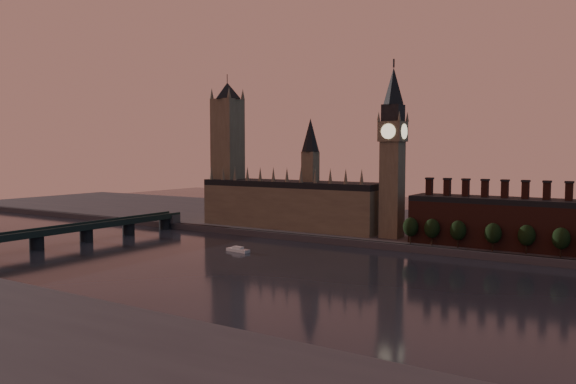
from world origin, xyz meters
name	(u,v)px	position (x,y,z in m)	size (l,w,h in m)	color
ground	(278,276)	(0.00, 0.00, 0.00)	(900.00, 900.00, 0.00)	black
north_bank	(414,227)	(0.00, 178.04, 2.00)	(900.00, 182.00, 4.00)	#46464B
palace_of_westminster	(292,202)	(-64.41, 114.91, 21.63)	(130.00, 30.30, 74.00)	#7A7257
victoria_tower	(228,147)	(-120.00, 115.00, 59.09)	(24.00, 24.00, 108.00)	#7A7257
big_ben	(393,150)	(10.00, 110.00, 56.83)	(15.00, 15.00, 107.00)	#7A7257
chimney_block	(514,223)	(80.00, 110.00, 17.82)	(110.00, 25.00, 37.00)	#4E251D
embankment_tree_0	(411,227)	(27.72, 94.25, 13.47)	(8.60, 8.60, 14.88)	black
embankment_tree_1	(432,228)	(39.90, 94.83, 13.47)	(8.60, 8.60, 14.88)	black
embankment_tree_2	(458,230)	(54.31, 94.78, 13.47)	(8.60, 8.60, 14.88)	black
embankment_tree_3	(493,233)	(72.73, 93.77, 13.47)	(8.60, 8.60, 14.88)	black
embankment_tree_4	(527,235)	(88.84, 95.45, 13.47)	(8.60, 8.60, 14.88)	black
embankment_tree_5	(561,238)	(104.96, 93.72, 13.47)	(8.60, 8.60, 14.88)	black
westminster_bridge	(58,233)	(-155.00, -2.70, 7.44)	(14.00, 200.00, 11.55)	#1C2B26
river_boat	(238,250)	(-52.61, 38.91, 1.13)	(15.09, 5.88, 2.94)	silver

